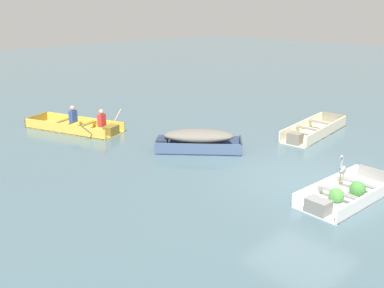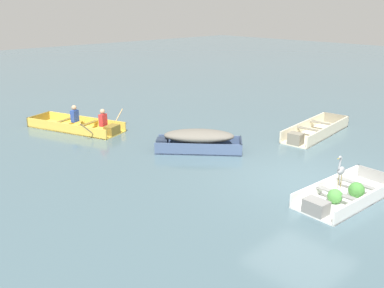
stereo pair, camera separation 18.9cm
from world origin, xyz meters
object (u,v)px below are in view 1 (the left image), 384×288
Objects in this scene: dinghy_white_foreground at (346,194)px; heron_on_dinghy at (342,169)px; skiff_slate_blue_mid_moored at (198,139)px; rowboat_yellow_with_crew at (79,126)px; skiff_cream_near_moored at (313,131)px.

heron_on_dinghy is (-0.37, -0.01, 0.75)m from dinghy_white_foreground.
rowboat_yellow_with_crew is at bearing 108.10° from skiff_slate_blue_mid_moored.
heron_on_dinghy is (-4.55, -3.38, 0.74)m from skiff_cream_near_moored.
dinghy_white_foreground is 5.04m from skiff_slate_blue_mid_moored.
skiff_cream_near_moored is 4.34× the size of heron_on_dinghy.
heron_on_dinghy is at bearing -83.26° from rowboat_yellow_with_crew.
skiff_slate_blue_mid_moored is 4.95m from rowboat_yellow_with_crew.
rowboat_yellow_with_crew is at bearing 131.86° from skiff_cream_near_moored.
rowboat_yellow_with_crew is (-1.52, 9.74, 0.03)m from dinghy_white_foreground.
skiff_cream_near_moored is 0.93× the size of rowboat_yellow_with_crew.
dinghy_white_foreground is 1.13× the size of skiff_slate_blue_mid_moored.
heron_on_dinghy is (-0.39, -5.05, 0.49)m from skiff_slate_blue_mid_moored.
dinghy_white_foreground is 0.82× the size of skiff_cream_near_moored.
rowboat_yellow_with_crew is 4.67× the size of heron_on_dinghy.
dinghy_white_foreground is at bearing 1.60° from heron_on_dinghy.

